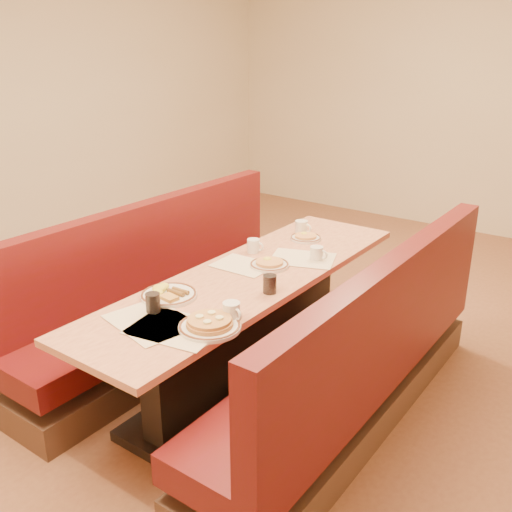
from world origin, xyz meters
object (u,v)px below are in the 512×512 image
Objects in this scene: booth_right at (357,368)px; soda_tumbler_near at (153,303)px; coffee_mug_a at (232,311)px; soda_tumbler_mid at (270,284)px; coffee_mug_c at (317,253)px; coffee_mug_d at (302,227)px; diner_table at (251,329)px; pancake_plate at (210,325)px; coffee_mug_b at (254,246)px; eggs_plate at (168,294)px; booth_left at (167,302)px.

booth_right reaches higher than soda_tumbler_near.
soda_tumbler_mid is (-0.04, 0.39, 0.00)m from coffee_mug_a.
coffee_mug_c is 0.93× the size of coffee_mug_d.
soda_tumbler_mid reaches higher than diner_table.
coffee_mug_c is 0.59m from soda_tumbler_mid.
soda_tumbler_near is (-0.84, -0.71, 0.44)m from booth_right.
pancake_plate is at bearing -76.54° from coffee_mug_d.
coffee_mug_c is 1.14× the size of soda_tumbler_near.
coffee_mug_b is at bearing 161.52° from booth_right.
coffee_mug_b is 1.03m from soda_tumbler_near.
soda_tumbler_mid is (0.42, 0.38, 0.03)m from eggs_plate.
pancake_plate is 2.38× the size of coffee_mug_d.
soda_tumbler_mid is at bearing 57.77° from soda_tumbler_near.
booth_right is 8.12× the size of pancake_plate.
booth_left is 19.32× the size of coffee_mug_d.
coffee_mug_d is 1.23× the size of soda_tumbler_mid.
pancake_plate is 0.52m from soda_tumbler_mid.
booth_left reaches higher than coffee_mug_a.
coffee_mug_d is at bearing 136.93° from booth_right.
pancake_plate is 0.14m from coffee_mug_a.
coffee_mug_d reaches higher than coffee_mug_a.
coffee_mug_d is at bearing 89.35° from eggs_plate.
coffee_mug_d is (-0.36, 0.40, 0.00)m from coffee_mug_c.
eggs_plate is 2.93× the size of soda_tumbler_mid.
pancake_plate is at bearing -86.28° from coffee_mug_a.
coffee_mug_b is at bearing 135.55° from coffee_mug_a.
booth_left is 1.46m from booth_right.
coffee_mug_b is 0.52m from coffee_mug_d.
eggs_plate is at bearing -95.43° from coffee_mug_b.
coffee_mug_a reaches higher than eggs_plate.
booth_left is 0.88m from eggs_plate.
soda_tumbler_near is at bearing -175.18° from pancake_plate.
booth_left is at bearing 167.53° from coffee_mug_a.
coffee_mug_b is at bearing 133.95° from soda_tumbler_mid.
booth_left is 1.23m from coffee_mug_a.
booth_right is 0.83m from coffee_mug_a.
soda_tumbler_near is (-0.36, -0.03, 0.03)m from pancake_plate.
coffee_mug_d is 1.07m from soda_tumbler_mid.
soda_tumbler_mid reaches higher than coffee_mug_a.
coffee_mug_a is 1.19× the size of soda_tumbler_near.
coffee_mug_c is (0.38, 0.97, 0.03)m from eggs_plate.
coffee_mug_b reaches higher than eggs_plate.
coffee_mug_d reaches higher than diner_table.
eggs_plate is 1.04m from coffee_mug_c.
soda_tumbler_near reaches higher than coffee_mug_b.
eggs_plate is 2.39× the size of coffee_mug_d.
booth_left is 8.09× the size of eggs_plate.
booth_right reaches higher than diner_table.
booth_right reaches higher than coffee_mug_c.
coffee_mug_c is at bearing 92.59° from pancake_plate.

